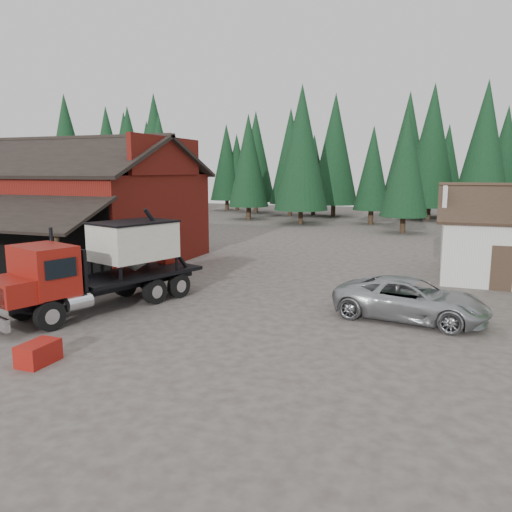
% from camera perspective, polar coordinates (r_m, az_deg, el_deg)
% --- Properties ---
extents(ground, '(120.00, 120.00, 0.00)m').
position_cam_1_polar(ground, '(17.13, -11.79, -8.24)').
color(ground, '#4A3F3A').
rests_on(ground, ground).
extents(red_barn, '(12.80, 13.63, 7.18)m').
position_cam_1_polar(red_barn, '(30.92, -19.73, 4.47)').
color(red_barn, maroon).
rests_on(red_barn, ground).
extents(conifer_backdrop, '(76.00, 16.00, 16.00)m').
position_cam_1_polar(conifer_backdrop, '(56.71, 11.13, 4.27)').
color(conifer_backdrop, black).
rests_on(conifer_backdrop, ground).
extents(near_pine_a, '(4.40, 4.40, 11.40)m').
position_cam_1_polar(near_pine_a, '(51.87, -16.58, 10.63)').
color(near_pine_a, '#382619').
rests_on(near_pine_a, ground).
extents(near_pine_b, '(3.96, 3.96, 10.40)m').
position_cam_1_polar(near_pine_b, '(43.88, 16.75, 10.20)').
color(near_pine_b, '#382619').
rests_on(near_pine_b, ground).
extents(near_pine_d, '(5.28, 5.28, 13.40)m').
position_cam_1_polar(near_pine_d, '(49.50, 5.24, 12.21)').
color(near_pine_d, '#382619').
rests_on(near_pine_d, ground).
extents(feed_truck, '(4.85, 8.59, 3.76)m').
position_cam_1_polar(feed_truck, '(19.76, -17.01, -0.80)').
color(feed_truck, black).
rests_on(feed_truck, ground).
extents(silver_car, '(5.61, 3.27, 1.47)m').
position_cam_1_polar(silver_car, '(18.49, 17.27, -4.77)').
color(silver_car, '#A6A9AD').
rests_on(silver_car, ground).
extents(equip_box, '(0.71, 1.11, 0.60)m').
position_cam_1_polar(equip_box, '(15.11, -23.61, -10.13)').
color(equip_box, maroon).
rests_on(equip_box, ground).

